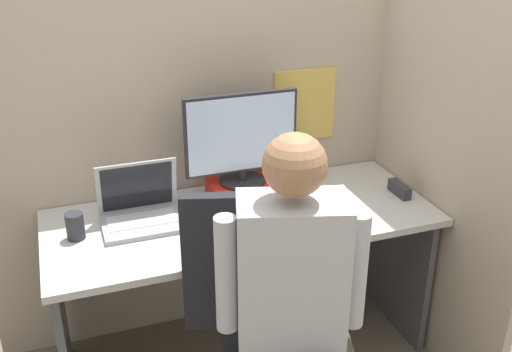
% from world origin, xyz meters
% --- Properties ---
extents(cubicle_panel_back, '(2.12, 0.05, 1.68)m').
position_xyz_m(cubicle_panel_back, '(0.00, 0.68, 0.84)').
color(cubicle_panel_back, tan).
rests_on(cubicle_panel_back, ground).
extents(cubicle_panel_right, '(0.04, 1.29, 1.68)m').
position_xyz_m(cubicle_panel_right, '(0.83, 0.26, 0.84)').
color(cubicle_panel_right, tan).
rests_on(cubicle_panel_right, ground).
extents(desk, '(1.62, 0.66, 0.72)m').
position_xyz_m(desk, '(0.00, 0.33, 0.55)').
color(desk, '#B7B7B2').
rests_on(desk, ground).
extents(paper_box, '(0.28, 0.21, 0.07)m').
position_xyz_m(paper_box, '(0.06, 0.50, 0.76)').
color(paper_box, red).
rests_on(paper_box, desk).
extents(monitor, '(0.50, 0.20, 0.40)m').
position_xyz_m(monitor, '(0.06, 0.50, 0.99)').
color(monitor, '#232328').
rests_on(monitor, paper_box).
extents(laptop, '(0.33, 0.24, 0.25)m').
position_xyz_m(laptop, '(-0.41, 0.40, 0.77)').
color(laptop, '#99999E').
rests_on(laptop, desk).
extents(mouse, '(0.07, 0.05, 0.03)m').
position_xyz_m(mouse, '(-0.20, 0.20, 0.74)').
color(mouse, black).
rests_on(mouse, desk).
extents(stapler, '(0.04, 0.14, 0.05)m').
position_xyz_m(stapler, '(0.72, 0.28, 0.75)').
color(stapler, '#2D2D33').
rests_on(stapler, desk).
extents(carrot_toy, '(0.04, 0.13, 0.04)m').
position_xyz_m(carrot_toy, '(-0.15, 0.15, 0.74)').
color(carrot_toy, orange).
rests_on(carrot_toy, desk).
extents(office_chair, '(0.58, 0.62, 1.03)m').
position_xyz_m(office_chair, '(-0.08, -0.22, 0.54)').
color(office_chair, black).
rests_on(office_chair, ground).
extents(person, '(0.46, 0.50, 1.32)m').
position_xyz_m(person, '(-0.03, -0.38, 0.77)').
color(person, brown).
rests_on(person, ground).
extents(coffee_mug, '(0.07, 0.07, 0.10)m').
position_xyz_m(coffee_mug, '(0.36, 0.45, 0.77)').
color(coffee_mug, white).
rests_on(coffee_mug, desk).
extents(pen_cup, '(0.07, 0.07, 0.11)m').
position_xyz_m(pen_cup, '(-0.67, 0.36, 0.78)').
color(pen_cup, '#28282D').
rests_on(pen_cup, desk).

